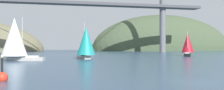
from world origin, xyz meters
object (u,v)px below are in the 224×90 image
at_px(sailboat_white_mainsail, 15,38).
at_px(sailboat_crimson_sail, 188,44).
at_px(channel_buoy, 2,77).
at_px(sailboat_teal_sail, 86,42).

bearing_deg(sailboat_white_mainsail, sailboat_crimson_sail, 14.65).
height_order(sailboat_white_mainsail, sailboat_crimson_sail, sailboat_white_mainsail).
relative_size(sailboat_white_mainsail, channel_buoy, 3.78).
height_order(sailboat_crimson_sail, channel_buoy, sailboat_crimson_sail).
bearing_deg(sailboat_crimson_sail, sailboat_white_mainsail, -165.35).
bearing_deg(channel_buoy, sailboat_crimson_sail, 45.88).
distance_m(sailboat_white_mainsail, sailboat_crimson_sail, 50.81).
relative_size(sailboat_teal_sail, channel_buoy, 3.39).
xyz_separation_m(sailboat_teal_sail, channel_buoy, (-14.22, -38.74, -3.79)).
bearing_deg(sailboat_crimson_sail, sailboat_teal_sail, -163.11).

